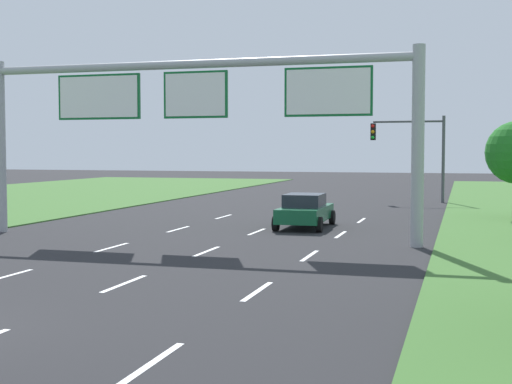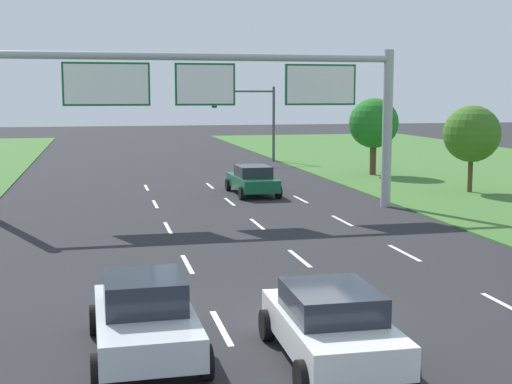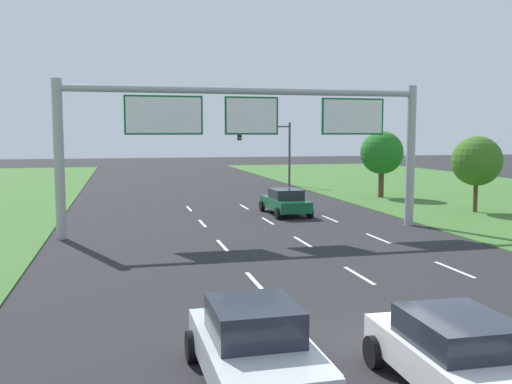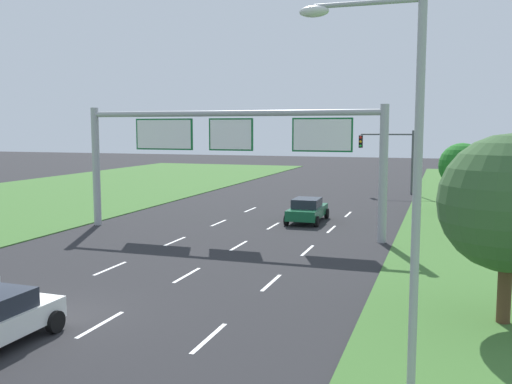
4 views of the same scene
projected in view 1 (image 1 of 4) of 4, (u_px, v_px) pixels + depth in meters
name	position (u px, v px, depth m)	size (l,w,h in m)	color
lane_dashes_inner_right	(60.00, 309.00, 15.09)	(0.14, 44.40, 0.01)	white
lane_dashes_slip	(215.00, 320.00, 14.11)	(0.14, 44.40, 0.01)	white
car_lead_silver	(305.00, 210.00, 31.01)	(2.14, 4.47, 1.48)	#145633
sign_gantry	(194.00, 108.00, 26.82)	(17.24, 0.44, 7.00)	#9EA0A5
traffic_light_mast	(413.00, 143.00, 46.25)	(4.76, 0.49, 5.60)	#47494F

